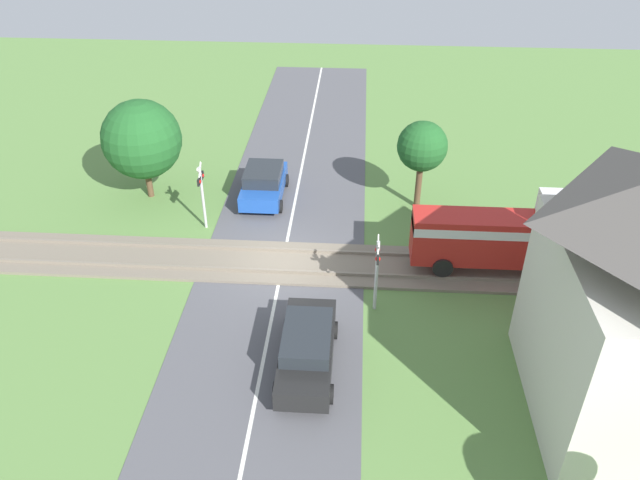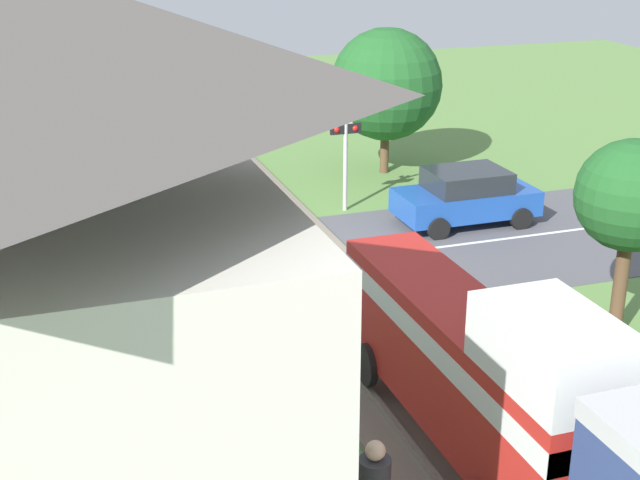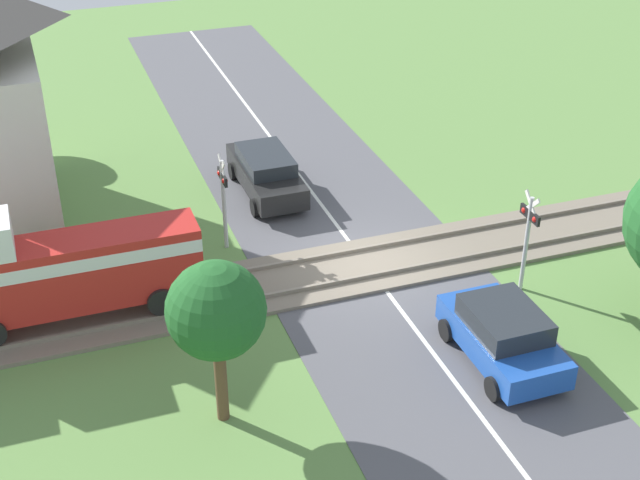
{
  "view_description": "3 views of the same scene",
  "coord_description": "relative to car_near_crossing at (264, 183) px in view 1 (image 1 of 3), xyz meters",
  "views": [
    {
      "loc": [
        19.79,
        2.8,
        14.38
      ],
      "look_at": [
        0.0,
        1.48,
        1.2
      ],
      "focal_mm": 35.0,
      "sensor_mm": 36.0,
      "label": 1
    },
    {
      "loc": [
        5.95,
        18.91,
        8.17
      ],
      "look_at": [
        0.0,
        1.48,
        1.2
      ],
      "focal_mm": 50.0,
      "sensor_mm": 36.0,
      "label": 2
    },
    {
      "loc": [
        -20.24,
        8.64,
        13.78
      ],
      "look_at": [
        0.0,
        1.48,
        1.2
      ],
      "focal_mm": 50.0,
      "sensor_mm": 36.0,
      "label": 3
    }
  ],
  "objects": [
    {
      "name": "ground_plane",
      "position": [
        5.15,
        1.44,
        -0.8
      ],
      "size": [
        60.0,
        60.0,
        0.0
      ],
      "primitive_type": "plane",
      "color": "#5B8442"
    },
    {
      "name": "road_surface",
      "position": [
        5.15,
        1.44,
        -0.79
      ],
      "size": [
        48.0,
        6.4,
        0.02
      ],
      "color": "#515156",
      "rests_on": "ground_plane"
    },
    {
      "name": "track_bed",
      "position": [
        5.15,
        1.44,
        -0.73
      ],
      "size": [
        2.8,
        48.0,
        0.24
      ],
      "color": "#756B5B",
      "rests_on": "ground_plane"
    },
    {
      "name": "car_near_crossing",
      "position": [
        0.0,
        0.0,
        0.0
      ],
      "size": [
        3.76,
        1.94,
        1.53
      ],
      "color": "#1E4CA8",
      "rests_on": "ground_plane"
    },
    {
      "name": "car_far_side",
      "position": [
        10.65,
        2.88,
        -0.01
      ],
      "size": [
        4.35,
        1.8,
        1.48
      ],
      "color": "black",
      "rests_on": "ground_plane"
    },
    {
      "name": "crossing_signal_west_approach",
      "position": [
        2.67,
        -2.16,
        1.13
      ],
      "size": [
        0.9,
        0.18,
        2.99
      ],
      "color": "#B7B7B7",
      "rests_on": "ground_plane"
    },
    {
      "name": "crossing_signal_east_approach",
      "position": [
        7.63,
        5.04,
        1.13
      ],
      "size": [
        0.9,
        0.18,
        2.99
      ],
      "color": "#B7B7B7",
      "rests_on": "ground_plane"
    },
    {
      "name": "pedestrian_by_station",
      "position": [
        7.29,
        11.38,
        -0.01
      ],
      "size": [
        0.43,
        0.43,
        1.73
      ],
      "color": "#333338",
      "rests_on": "ground_plane"
    },
    {
      "name": "tree_roadside_hedge",
      "position": [
        0.26,
        6.99,
        2.14
      ],
      "size": [
        2.18,
        2.18,
        4.06
      ],
      "color": "brown",
      "rests_on": "ground_plane"
    },
    {
      "name": "tree_beyond_track",
      "position": [
        0.15,
        -5.31,
        2.07
      ],
      "size": [
        3.52,
        3.52,
        4.63
      ],
      "color": "brown",
      "rests_on": "ground_plane"
    }
  ]
}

